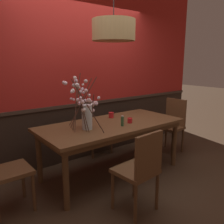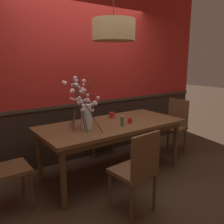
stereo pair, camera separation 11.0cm
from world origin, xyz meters
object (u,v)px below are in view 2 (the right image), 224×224
at_px(chair_near_side_left, 137,168).
at_px(condiment_bottle, 122,121).
at_px(chair_head_west_end, 1,167).
at_px(chair_far_side_right, 96,122).
at_px(candle_holder_nearer_center, 130,121).
at_px(vase_with_blossoms, 85,110).
at_px(dining_table, 112,129).
at_px(candle_holder_nearer_edge, 112,115).
at_px(pendant_lamp, 114,30).
at_px(chair_head_east_end, 174,123).

bearing_deg(chair_near_side_left, condiment_bottle, 63.71).
distance_m(chair_head_west_end, chair_far_side_right, 1.97).
relative_size(chair_head_west_end, candle_holder_nearer_center, 12.13).
bearing_deg(candle_holder_nearer_center, vase_with_blossoms, 168.35).
bearing_deg(dining_table, candle_holder_nearer_edge, 54.17).
height_order(candle_holder_nearer_edge, pendant_lamp, pendant_lamp).
bearing_deg(chair_head_east_end, chair_near_side_left, -151.70).
xyz_separation_m(candle_holder_nearer_edge, condiment_bottle, (-0.17, -0.46, 0.02)).
height_order(chair_far_side_right, condiment_bottle, chair_far_side_right).
bearing_deg(candle_holder_nearer_edge, vase_with_blossoms, -156.58).
bearing_deg(dining_table, chair_head_east_end, 0.85).
relative_size(vase_with_blossoms, candle_holder_nearer_center, 9.65).
height_order(vase_with_blossoms, condiment_bottle, vase_with_blossoms).
xyz_separation_m(chair_far_side_right, vase_with_blossoms, (-0.72, -0.89, 0.47)).
bearing_deg(chair_far_side_right, chair_near_side_left, -108.63).
height_order(chair_near_side_left, chair_far_side_right, chair_far_side_right).
height_order(chair_head_east_end, pendant_lamp, pendant_lamp).
bearing_deg(vase_with_blossoms, chair_head_west_end, 179.83).
height_order(chair_near_side_left, pendant_lamp, pendant_lamp).
relative_size(chair_head_east_end, chair_far_side_right, 0.99).
bearing_deg(chair_far_side_right, candle_holder_nearer_edge, -97.88).
distance_m(chair_head_west_end, candle_holder_nearer_center, 1.72).
bearing_deg(chair_head_east_end, pendant_lamp, -177.37).
height_order(chair_near_side_left, condiment_bottle, chair_near_side_left).
height_order(dining_table, candle_holder_nearer_center, candle_holder_nearer_center).
height_order(chair_head_east_end, candle_holder_nearer_center, chair_head_east_end).
xyz_separation_m(candle_holder_nearer_center, condiment_bottle, (-0.18, -0.05, 0.03)).
distance_m(chair_head_west_end, chair_near_side_left, 1.46).
distance_m(dining_table, candle_holder_nearer_edge, 0.34).
bearing_deg(dining_table, chair_near_side_left, -109.91).
bearing_deg(condiment_bottle, chair_far_side_right, 76.82).
bearing_deg(candle_holder_nearer_center, chair_head_west_end, 175.36).
height_order(dining_table, condiment_bottle, condiment_bottle).
relative_size(chair_head_east_end, candle_holder_nearer_center, 13.02).
relative_size(dining_table, chair_near_side_left, 2.23).
bearing_deg(chair_head_east_end, vase_with_blossoms, -178.87).
distance_m(candle_holder_nearer_center, candle_holder_nearer_edge, 0.41).
relative_size(dining_table, chair_head_west_end, 2.31).
bearing_deg(chair_far_side_right, pendant_lamp, -106.91).
bearing_deg(vase_with_blossoms, chair_near_side_left, -82.41).
bearing_deg(chair_head_west_end, pendant_lamp, -1.20).
relative_size(chair_head_west_end, pendant_lamp, 0.86).
distance_m(chair_head_east_end, chair_head_west_end, 2.87).
xyz_separation_m(chair_head_east_end, chair_far_side_right, (-1.12, 0.85, 0.01)).
bearing_deg(pendant_lamp, candle_holder_nearer_center, -26.67).
bearing_deg(chair_head_west_end, chair_near_side_left, -37.65).
distance_m(dining_table, chair_head_west_end, 1.49).
distance_m(vase_with_blossoms, candle_holder_nearer_center, 0.70).
bearing_deg(candle_holder_nearer_center, condiment_bottle, -164.32).
distance_m(chair_near_side_left, condiment_bottle, 0.84).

